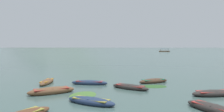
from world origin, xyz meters
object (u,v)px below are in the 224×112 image
at_px(rowboat_4, 91,101).
at_px(rowboat_5, 89,83).
at_px(rowboat_2, 153,81).
at_px(rowboat_8, 47,82).
at_px(rowboat_3, 130,87).
at_px(rowboat_7, 213,93).
at_px(ferry_0, 164,51).
at_px(rowboat_9, 52,91).
at_px(rowboat_1, 214,109).

xyz_separation_m(rowboat_4, rowboat_5, (-1.03, 6.90, -0.00)).
height_order(rowboat_2, rowboat_8, rowboat_8).
bearing_deg(rowboat_3, rowboat_5, 153.39).
xyz_separation_m(rowboat_7, ferry_0, (31.47, 141.62, 0.27)).
bearing_deg(rowboat_7, rowboat_5, 157.27).
height_order(rowboat_5, rowboat_9, rowboat_9).
bearing_deg(rowboat_5, rowboat_3, -26.61).
relative_size(rowboat_3, rowboat_5, 0.95).
height_order(rowboat_3, rowboat_7, rowboat_7).
distance_m(rowboat_5, rowboat_7, 11.58).
bearing_deg(rowboat_7, rowboat_9, 177.93).
height_order(rowboat_4, rowboat_9, rowboat_9).
bearing_deg(rowboat_2, rowboat_1, -79.45).
height_order(rowboat_3, rowboat_5, rowboat_5).
bearing_deg(rowboat_2, rowboat_9, -151.92).
distance_m(rowboat_5, ferry_0, 143.47).
relative_size(rowboat_2, ferry_0, 0.43).
height_order(rowboat_2, rowboat_4, rowboat_2).
distance_m(rowboat_1, rowboat_9, 12.23).
relative_size(rowboat_2, rowboat_7, 0.96).
distance_m(rowboat_2, rowboat_3, 4.25).
relative_size(rowboat_3, rowboat_7, 0.98).
bearing_deg(rowboat_4, rowboat_8, 127.84).
xyz_separation_m(rowboat_1, rowboat_7, (1.97, 3.97, -0.01)).
bearing_deg(rowboat_8, rowboat_2, 3.59).
bearing_deg(rowboat_3, rowboat_7, -20.18).
bearing_deg(rowboat_3, rowboat_8, 164.26).
bearing_deg(rowboat_4, rowboat_2, 53.68).
distance_m(rowboat_4, rowboat_8, 9.25).
xyz_separation_m(rowboat_5, rowboat_8, (-4.64, 0.41, 0.00)).
relative_size(rowboat_2, rowboat_5, 0.93).
xyz_separation_m(rowboat_2, rowboat_7, (3.75, -5.61, 0.00)).
bearing_deg(rowboat_7, rowboat_2, 123.78).
height_order(rowboat_7, ferry_0, ferry_0).
relative_size(rowboat_4, rowboat_9, 0.96).
xyz_separation_m(rowboat_4, rowboat_9, (-3.70, 2.90, 0.03)).
xyz_separation_m(rowboat_7, rowboat_9, (-13.35, 0.48, 0.03)).
distance_m(rowboat_5, rowboat_8, 4.66).
xyz_separation_m(rowboat_5, ferry_0, (42.15, 137.14, 0.27)).
relative_size(rowboat_1, rowboat_3, 0.99).
xyz_separation_m(rowboat_7, rowboat_8, (-15.32, 4.88, -0.00)).
height_order(rowboat_3, rowboat_9, rowboat_9).
distance_m(rowboat_3, rowboat_4, 5.74).
xyz_separation_m(rowboat_4, rowboat_7, (9.65, 2.42, 0.00)).
bearing_deg(rowboat_5, rowboat_9, -123.84).
xyz_separation_m(rowboat_8, rowboat_9, (1.97, -4.40, 0.03)).
distance_m(rowboat_4, rowboat_7, 9.95).
bearing_deg(rowboat_3, rowboat_2, 48.68).
bearing_deg(rowboat_3, rowboat_1, -54.26).
bearing_deg(rowboat_1, rowboat_4, 168.60).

